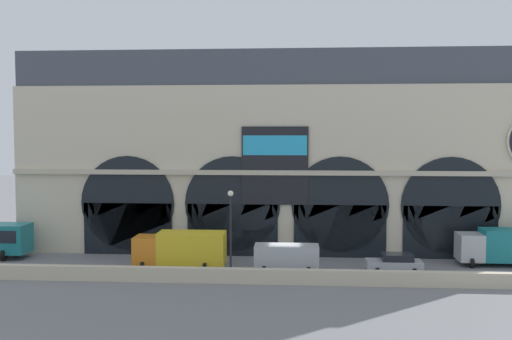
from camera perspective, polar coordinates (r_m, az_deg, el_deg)
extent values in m
plane|color=slate|center=(47.78, 2.88, -9.91)|extent=(200.00, 200.00, 0.00)
cube|color=beige|center=(43.21, 2.75, -10.61)|extent=(90.00, 0.70, 1.12)
cube|color=beige|center=(54.48, 3.08, 0.07)|extent=(50.74, 5.86, 15.59)
cube|color=#424751|center=(55.00, 3.12, 9.98)|extent=(50.74, 5.26, 3.32)
cube|color=black|center=(54.40, -12.69, -5.74)|extent=(8.30, 0.20, 4.79)
cylinder|color=black|center=(54.07, -12.72, -3.24)|extent=(8.73, 0.20, 8.73)
cube|color=black|center=(52.45, -2.37, -6.01)|extent=(8.30, 0.20, 4.79)
cylinder|color=black|center=(52.10, -2.37, -3.41)|extent=(8.73, 0.20, 8.73)
cube|color=black|center=(52.28, 8.38, -6.07)|extent=(8.30, 0.20, 4.79)
cylinder|color=black|center=(51.93, 8.41, -3.47)|extent=(8.73, 0.20, 8.73)
cube|color=black|center=(53.91, 18.84, -5.94)|extent=(8.30, 0.20, 4.79)
cylinder|color=black|center=(53.57, 18.89, -3.41)|extent=(8.73, 0.20, 8.73)
cube|color=black|center=(51.38, 1.90, 0.43)|extent=(6.01, 0.12, 7.06)
cube|color=#26A5D8|center=(51.23, 1.90, 2.48)|extent=(5.77, 0.04, 1.78)
cube|color=#C0B49A|center=(51.41, 3.02, -0.27)|extent=(50.74, 0.50, 0.44)
cylinder|color=black|center=(55.31, -23.91, -7.81)|extent=(0.28, 1.00, 1.00)
cylinder|color=black|center=(57.27, -22.85, -7.40)|extent=(0.28, 1.00, 1.00)
cube|color=orange|center=(48.51, -10.83, -7.86)|extent=(2.00, 2.30, 2.30)
cube|color=gold|center=(47.66, -6.43, -7.78)|extent=(5.50, 2.30, 2.70)
cylinder|color=black|center=(47.81, -11.25, -9.45)|extent=(0.28, 0.84, 0.84)
cylinder|color=black|center=(49.76, -10.62, -8.92)|extent=(0.28, 0.84, 0.84)
cylinder|color=black|center=(46.74, -5.13, -9.69)|extent=(0.28, 0.84, 0.84)
cylinder|color=black|center=(48.74, -4.73, -9.13)|extent=(0.28, 0.84, 0.84)
cube|color=#ADB2B7|center=(46.76, 3.08, -8.61)|extent=(5.20, 2.00, 1.86)
cylinder|color=black|center=(46.16, 0.83, -9.95)|extent=(0.28, 0.68, 0.68)
cylinder|color=black|center=(47.91, 0.95, -9.45)|extent=(0.28, 0.68, 0.68)
cylinder|color=black|center=(46.10, 5.29, -9.99)|extent=(0.28, 0.68, 0.68)
cylinder|color=black|center=(47.85, 5.24, -9.48)|extent=(0.28, 0.68, 0.68)
cube|color=#ADB2B7|center=(47.85, 13.64, -9.19)|extent=(4.40, 1.80, 0.70)
cube|color=black|center=(47.75, 13.92, -8.45)|extent=(2.46, 1.62, 0.55)
cylinder|color=black|center=(46.93, 12.03, -9.86)|extent=(0.28, 0.60, 0.60)
cylinder|color=black|center=(48.49, 11.76, -9.41)|extent=(0.28, 0.60, 0.60)
cylinder|color=black|center=(47.42, 15.56, -9.77)|extent=(0.28, 0.60, 0.60)
cylinder|color=black|center=(48.96, 15.17, -9.34)|extent=(0.28, 0.60, 0.60)
cube|color=#ADB2B7|center=(52.19, 20.58, -7.21)|extent=(2.00, 2.30, 2.30)
cylinder|color=black|center=(51.41, 20.77, -8.69)|extent=(0.28, 0.84, 0.84)
cylinder|color=black|center=(53.35, 20.12, -8.22)|extent=(0.28, 0.84, 0.84)
cylinder|color=black|center=(43.68, -2.55, -6.84)|extent=(0.16, 0.16, 6.50)
sphere|color=#F2EDCC|center=(43.19, -2.56, -2.36)|extent=(0.44, 0.44, 0.44)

